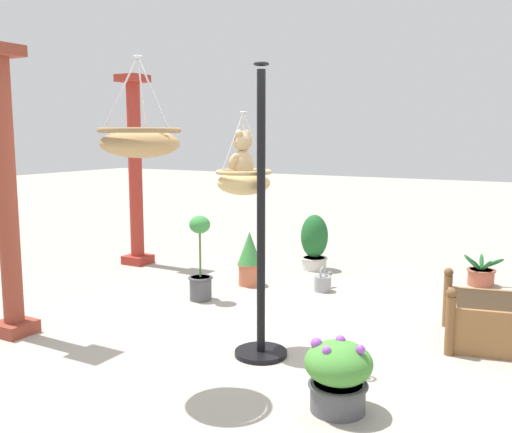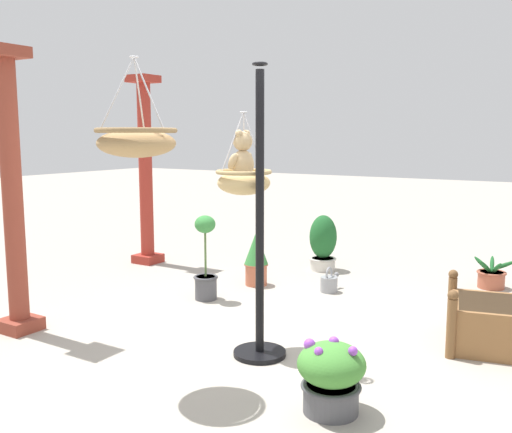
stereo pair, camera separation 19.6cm
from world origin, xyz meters
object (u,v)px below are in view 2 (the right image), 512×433
object	(u,v)px
hanging_basket_left_high	(137,141)
wooden_planter_box	(503,323)
teddy_bear	(242,159)
greenhouse_pillar_right	(146,174)
hanging_basket_with_teddy	(244,181)
potted_plant_conical_shrub	(491,277)
watering_can	(329,283)
potted_plant_bushy_green	(331,375)
potted_plant_fern_front	(256,258)
potted_plant_trailing_ivy	(206,264)
display_pole_central	(260,269)
potted_plant_small_succulent	(323,243)
greenhouse_pillar_left	(13,199)

from	to	relation	value
hanging_basket_left_high	wooden_planter_box	world-z (taller)	hanging_basket_left_high
teddy_bear	greenhouse_pillar_right	bearing A→B (deg)	55.70
hanging_basket_with_teddy	greenhouse_pillar_right	world-z (taller)	greenhouse_pillar_right
potted_plant_conical_shrub	watering_can	world-z (taller)	potted_plant_conical_shrub
potted_plant_bushy_green	teddy_bear	bearing A→B (deg)	57.92
teddy_bear	wooden_planter_box	size ratio (longest dim) A/B	0.39
teddy_bear	watering_can	xyz separation A→B (m)	(1.95, 0.05, -1.53)
potted_plant_fern_front	potted_plant_conical_shrub	world-z (taller)	potted_plant_fern_front
potted_plant_trailing_ivy	display_pole_central	bearing A→B (deg)	-128.51
hanging_basket_with_teddy	potted_plant_small_succulent	distance (m)	3.16
display_pole_central	wooden_planter_box	distance (m)	2.17
hanging_basket_with_teddy	potted_plant_bushy_green	xyz separation A→B (m)	(-0.74, -1.16, -1.19)
hanging_basket_with_teddy	greenhouse_pillar_right	xyz separation A→B (m)	(2.00, 2.95, -0.17)
wooden_planter_box	potted_plant_conical_shrub	world-z (taller)	wooden_planter_box
display_pole_central	greenhouse_pillar_left	xyz separation A→B (m)	(-0.66, 2.24, 0.52)
greenhouse_pillar_left	potted_plant_bushy_green	xyz separation A→B (m)	(0.07, -3.15, -1.00)
potted_plant_bushy_green	watering_can	distance (m)	2.96
potted_plant_small_succulent	potted_plant_bushy_green	bearing A→B (deg)	-154.25
display_pole_central	wooden_planter_box	world-z (taller)	display_pole_central
wooden_planter_box	potted_plant_bushy_green	bearing A→B (deg)	156.67
display_pole_central	wooden_planter_box	bearing A→B (deg)	-53.92
wooden_planter_box	potted_plant_bushy_green	xyz separation A→B (m)	(-1.83, 0.79, 0.03)
watering_can	potted_plant_bushy_green	bearing A→B (deg)	-155.47
watering_can	teddy_bear	bearing A→B (deg)	-178.67
hanging_basket_left_high	wooden_planter_box	distance (m)	3.42
potted_plant_fern_front	hanging_basket_with_teddy	bearing A→B (deg)	-151.37
wooden_planter_box	potted_plant_conical_shrub	distance (m)	2.08
greenhouse_pillar_left	potted_plant_small_succulent	xyz separation A→B (m)	(3.73, -1.39, -0.88)
greenhouse_pillar_left	potted_plant_conical_shrub	bearing A→B (deg)	-41.70
wooden_planter_box	potted_plant_trailing_ivy	bearing A→B (deg)	92.82
greenhouse_pillar_left	greenhouse_pillar_right	world-z (taller)	greenhouse_pillar_right
potted_plant_trailing_ivy	teddy_bear	bearing A→B (deg)	-130.56
greenhouse_pillar_left	watering_can	size ratio (longest dim) A/B	7.44
display_pole_central	hanging_basket_left_high	xyz separation A→B (m)	(-0.89, 0.48, 1.05)
potted_plant_conical_shrub	greenhouse_pillar_right	bearing A→B (deg)	104.22
potted_plant_fern_front	potted_plant_bushy_green	world-z (taller)	potted_plant_fern_front
potted_plant_conical_shrub	potted_plant_trailing_ivy	bearing A→B (deg)	129.63
wooden_planter_box	watering_can	world-z (taller)	wooden_planter_box
display_pole_central	potted_plant_trailing_ivy	xyz separation A→B (m)	(1.09, 1.37, -0.34)
potted_plant_fern_front	greenhouse_pillar_left	bearing A→B (deg)	158.17
greenhouse_pillar_left	potted_plant_conical_shrub	size ratio (longest dim) A/B	5.26
potted_plant_fern_front	potted_plant_bushy_green	xyz separation A→B (m)	(-2.50, -2.12, -0.08)
potted_plant_small_succulent	potted_plant_fern_front	bearing A→B (deg)	162.91
potted_plant_bushy_green	potted_plant_small_succulent	bearing A→B (deg)	25.75
display_pole_central	hanging_basket_with_teddy	world-z (taller)	display_pole_central
wooden_planter_box	teddy_bear	bearing A→B (deg)	118.92
greenhouse_pillar_left	potted_plant_trailing_ivy	size ratio (longest dim) A/B	2.74
hanging_basket_with_teddy	wooden_planter_box	size ratio (longest dim) A/B	0.65
wooden_planter_box	watering_can	bearing A→B (deg)	66.92
hanging_basket_with_teddy	potted_plant_trailing_ivy	bearing A→B (deg)	49.99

